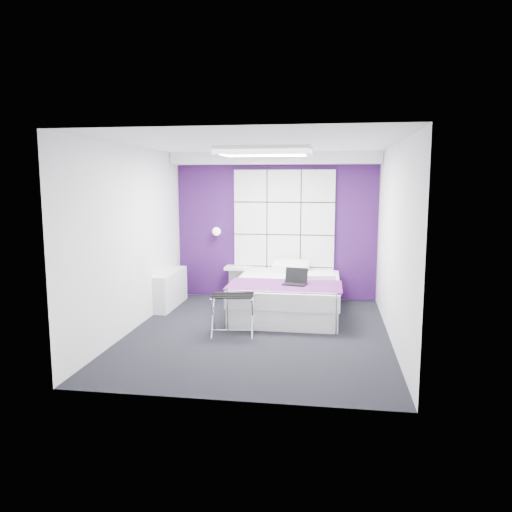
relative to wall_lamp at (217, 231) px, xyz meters
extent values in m
plane|color=black|center=(1.05, -2.06, -1.22)|extent=(4.40, 4.40, 0.00)
plane|color=white|center=(1.05, -2.06, 1.38)|extent=(4.40, 4.40, 0.00)
plane|color=white|center=(1.05, 0.14, 0.08)|extent=(3.60, 0.00, 3.60)
plane|color=white|center=(-0.75, -2.06, 0.08)|extent=(0.00, 4.40, 4.40)
plane|color=white|center=(2.85, -2.06, 0.08)|extent=(0.00, 4.40, 4.40)
cube|color=#35114A|center=(1.05, 0.13, 0.08)|extent=(3.58, 0.02, 2.58)
cube|color=white|center=(1.05, -0.11, 1.28)|extent=(3.58, 0.50, 0.20)
sphere|color=white|center=(0.00, 0.00, 0.00)|extent=(0.15, 0.15, 0.15)
cube|color=white|center=(-0.64, -0.76, -0.92)|extent=(0.22, 1.20, 0.60)
cube|color=white|center=(1.36, -0.96, -1.07)|extent=(1.59, 1.99, 0.30)
cube|color=white|center=(1.36, -0.96, -0.80)|extent=(1.63, 2.03, 0.25)
cube|color=#491650|center=(1.36, -1.45, -0.66)|extent=(1.69, 0.90, 0.03)
cube|color=white|center=(0.40, -0.04, -0.65)|extent=(0.47, 0.36, 0.05)
cube|color=black|center=(0.71, -2.17, -0.67)|extent=(0.57, 0.42, 0.01)
cube|color=black|center=(1.51, -1.44, -0.63)|extent=(0.34, 0.24, 0.02)
cube|color=black|center=(1.51, -1.32, -0.51)|extent=(0.34, 0.01, 0.23)
camera|label=1|loc=(2.02, -8.74, 0.88)|focal=35.00mm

